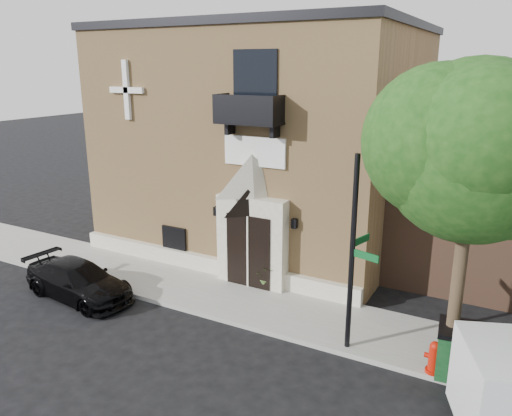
{
  "coord_description": "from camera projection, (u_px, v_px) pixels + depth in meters",
  "views": [
    {
      "loc": [
        7.01,
        -11.7,
        7.69
      ],
      "look_at": [
        -0.44,
        2.0,
        3.23
      ],
      "focal_mm": 35.0,
      "sensor_mm": 36.0,
      "label": 1
    }
  ],
  "objects": [
    {
      "name": "street_sign",
      "position": [
        353.0,
        254.0,
        13.17
      ],
      "size": [
        0.84,
        1.0,
        5.43
      ],
      "rotation": [
        0.0,
        0.0,
        -0.27
      ],
      "color": "black",
      "rests_on": "sidewalk"
    },
    {
      "name": "planter",
      "position": [
        267.0,
        277.0,
        17.47
      ],
      "size": [
        0.82,
        0.74,
        0.81
      ],
      "primitive_type": "imported",
      "rotation": [
        0.0,
        0.0,
        0.16
      ],
      "color": "#497030",
      "rests_on": "sidewalk"
    },
    {
      "name": "dumpster",
      "position": [
        479.0,
        354.0,
        12.33
      ],
      "size": [
        2.1,
        1.34,
        1.3
      ],
      "rotation": [
        0.0,
        0.0,
        0.11
      ],
      "color": "#0F3718",
      "rests_on": "sidewalk"
    },
    {
      "name": "church",
      "position": [
        270.0,
        137.0,
        22.03
      ],
      "size": [
        12.2,
        11.01,
        9.3
      ],
      "color": "tan",
      "rests_on": "ground"
    },
    {
      "name": "ground",
      "position": [
        237.0,
        327.0,
        15.22
      ],
      "size": [
        120.0,
        120.0,
        0.0
      ],
      "primitive_type": "plane",
      "color": "black",
      "rests_on": "ground"
    },
    {
      "name": "sidewalk",
      "position": [
        288.0,
        312.0,
        16.0
      ],
      "size": [
        42.0,
        3.0,
        0.15
      ],
      "primitive_type": "cube",
      "color": "gray",
      "rests_on": "ground"
    },
    {
      "name": "fire_hydrant",
      "position": [
        434.0,
        357.0,
        12.62
      ],
      "size": [
        0.49,
        0.4,
        0.87
      ],
      "color": "#AB1306",
      "rests_on": "sidewalk"
    },
    {
      "name": "black_sedan",
      "position": [
        78.0,
        280.0,
        17.02
      ],
      "size": [
        4.46,
        2.17,
        1.25
      ],
      "primitive_type": "imported",
      "rotation": [
        0.0,
        0.0,
        1.47
      ],
      "color": "black",
      "rests_on": "ground"
    },
    {
      "name": "street_tree_left",
      "position": [
        475.0,
        150.0,
        11.13
      ],
      "size": [
        4.97,
        4.38,
        7.77
      ],
      "color": "#38281C",
      "rests_on": "sidewalk"
    }
  ]
}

